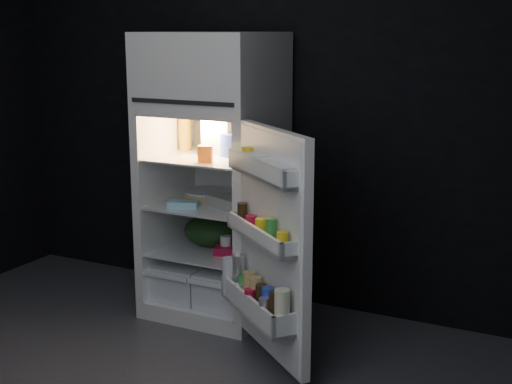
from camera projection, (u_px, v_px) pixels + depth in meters
The scene contains 16 objects.
wall_back at pixel (272, 99), 4.63m from camera, with size 4.00×0.00×2.70m, color black.
refrigerator at pixel (215, 166), 4.48m from camera, with size 0.76×0.71×1.78m.
fridge_door at pixel (268, 249), 3.72m from camera, with size 0.68×0.60×1.22m.
milk_jug at pixel (216, 135), 4.49m from camera, with size 0.16×0.16×0.24m, color white.
mayo_jar at pixel (230, 145), 4.40m from camera, with size 0.12×0.12×0.14m, color #213AB4.
jam_jar at pixel (241, 147), 4.36m from camera, with size 0.10×0.10×0.13m, color #301F0D.
amber_bottle at pixel (185, 133), 4.64m from camera, with size 0.08×0.08×0.22m, color gold.
small_carton at pixel (205, 154), 4.21m from camera, with size 0.08×0.06×0.10m, color #CF6218.
egg_carton at pixel (227, 203), 4.35m from camera, with size 0.31×0.12×0.07m, color gray.
pie at pixel (209, 195), 4.63m from camera, with size 0.33×0.33×0.04m, color tan.
flat_package at pixel (183, 204), 4.38m from camera, with size 0.18×0.09×0.04m, color #94D1E6.
wrapped_pkg at pixel (256, 199), 4.50m from camera, with size 0.12×0.10×0.05m, color #EDEAC2.
produce_bag at pixel (211, 231), 4.61m from camera, with size 0.36×0.31×0.20m, color #193815.
yogurt_tray at pixel (234, 250), 4.44m from camera, with size 0.24×0.13×0.05m, color #AB0E34.
small_can_red at pixel (245, 240), 4.59m from camera, with size 0.06×0.06×0.09m, color #AB0E34.
small_can_silver at pixel (257, 240), 4.59m from camera, with size 0.07×0.07×0.09m, color silver.
Camera 1 is at (2.00, -2.49, 1.80)m, focal length 50.00 mm.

